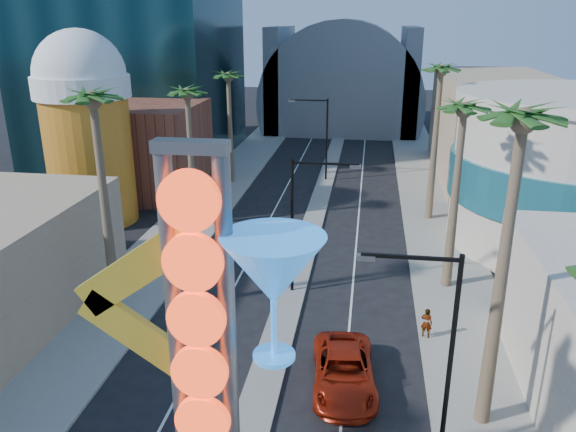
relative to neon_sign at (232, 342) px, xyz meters
The scene contains 20 objects.
sidewalk_west 34.43m from the neon_sign, 107.85° to the left, with size 5.00×100.00×0.15m, color gray.
sidewalk_east 33.97m from the neon_sign, 74.84° to the left, with size 5.00×100.00×0.15m, color gray.
median 35.79m from the neon_sign, 91.33° to the left, with size 1.60×84.00×0.15m, color gray.
brick_filler_west 39.01m from the neon_sign, 115.64° to the left, with size 10.00×10.00×8.00m, color brown.
filler_east 47.58m from the neon_sign, 71.37° to the left, with size 10.00×20.00×10.00m, color tan.
beer_mug 32.39m from the neon_sign, 123.38° to the left, with size 7.00×7.00×14.50m.
turquoise_building 32.10m from the neon_sign, 57.56° to the left, with size 16.60×16.60×10.60m.
canopy 69.11m from the neon_sign, 90.68° to the left, with size 22.00×16.00×22.00m.
neon_sign is the anchor object (origin of this frame).
streetlight_0 17.21m from the neon_sign, 90.90° to the left, with size 3.79×0.25×8.00m.
streetlight_1 41.13m from the neon_sign, 91.90° to the left, with size 3.79×0.25×8.00m.
streetlight_2 8.15m from the neon_sign, 40.46° to the left, with size 3.45×0.25×8.00m.
palm_1 16.70m from the neon_sign, 126.98° to the left, with size 2.40×2.40×12.70m.
palm_2 28.85m from the neon_sign, 109.95° to the left, with size 2.40×2.40×11.20m.
palm_3 40.31m from the neon_sign, 104.11° to the left, with size 2.40×2.40×11.20m.
palm_5 11.50m from the neon_sign, 40.70° to the left, with size 2.40×2.40×13.20m.
palm_6 20.89m from the neon_sign, 66.74° to the left, with size 2.40×2.40×11.70m.
palm_7 32.29m from the neon_sign, 75.23° to the left, with size 2.40×2.40×12.70m.
red_pickup 11.04m from the neon_sign, 72.79° to the left, with size 2.63×5.70×1.58m, color #A8220C.
pedestrian_a 15.82m from the neon_sign, 63.39° to the left, with size 0.57×0.37×1.56m, color gray.
Camera 1 is at (4.06, -9.20, 15.21)m, focal length 35.00 mm.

